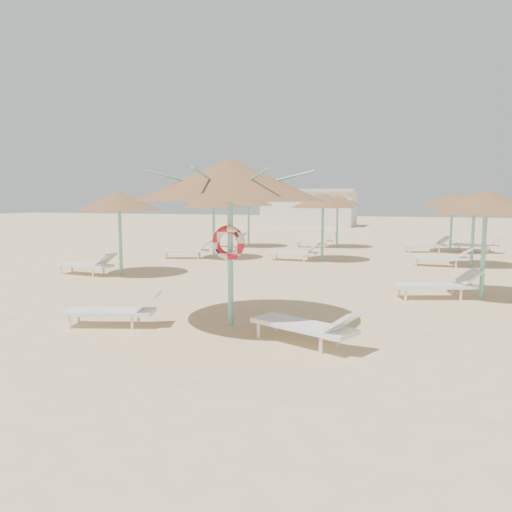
% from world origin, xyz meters
% --- Properties ---
extents(ground, '(120.00, 120.00, 0.00)m').
position_xyz_m(ground, '(0.00, 0.00, 0.00)').
color(ground, '#DFBB88').
rests_on(ground, ground).
extents(main_palapa, '(3.60, 3.60, 3.23)m').
position_xyz_m(main_palapa, '(0.24, -0.01, 2.81)').
color(main_palapa, '#75CBBE').
rests_on(main_palapa, ground).
extents(lounger_main_a, '(1.90, 1.04, 0.66)m').
position_xyz_m(lounger_main_a, '(-1.83, -0.80, 0.32)').
color(lounger_main_a, white).
rests_on(lounger_main_a, ground).
extents(lounger_main_b, '(2.10, 1.37, 0.74)m').
position_xyz_m(lounger_main_b, '(2.00, -0.86, 0.35)').
color(lounger_main_b, white).
rests_on(lounger_main_b, ground).
extents(palapa_field, '(19.95, 14.21, 2.72)m').
position_xyz_m(palapa_field, '(2.91, 10.57, 2.31)').
color(palapa_field, '#75CBBE').
rests_on(palapa_field, ground).
extents(service_hut, '(8.40, 4.40, 3.25)m').
position_xyz_m(service_hut, '(-6.00, 35.00, 1.64)').
color(service_hut, silver).
rests_on(service_hut, ground).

